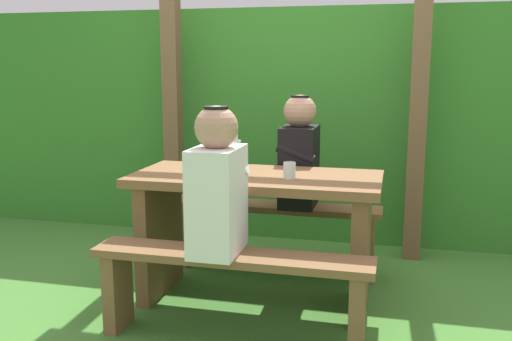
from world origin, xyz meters
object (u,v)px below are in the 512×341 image
(bench_near, at_px, (231,279))
(bottle_left, at_px, (235,154))
(person_black_coat, at_px, (299,155))
(bottle_right, at_px, (235,160))
(drinking_glass, at_px, (290,170))
(cell_phone, at_px, (199,172))
(bench_far, at_px, (274,223))
(person_white_shirt, at_px, (217,186))
(picnic_table, at_px, (256,216))

(bench_near, xyz_separation_m, bottle_left, (-0.15, 0.60, 0.53))
(person_black_coat, height_order, bottle_right, person_black_coat)
(person_black_coat, bearing_deg, bench_near, -99.00)
(bottle_left, bearing_deg, bench_near, -76.33)
(bottle_right, bearing_deg, bottle_left, 105.51)
(bench_near, xyz_separation_m, drinking_glass, (0.20, 0.45, 0.47))
(person_black_coat, relative_size, drinking_glass, 8.00)
(cell_phone, bearing_deg, bottle_right, -3.45)
(bottle_left, bearing_deg, bench_far, 71.23)
(bottle_left, bearing_deg, bottle_right, -74.49)
(bottle_right, distance_m, cell_phone, 0.27)
(person_white_shirt, distance_m, cell_phone, 0.55)
(bench_far, height_order, bottle_left, bottle_left)
(bench_near, height_order, cell_phone, cell_phone)
(person_black_coat, xyz_separation_m, drinking_glass, (0.04, -0.57, 0.01))
(drinking_glass, bearing_deg, bottle_right, -171.46)
(bench_far, distance_m, cell_phone, 0.77)
(bottle_left, bearing_deg, drinking_glass, -22.73)
(bench_near, bearing_deg, cell_phone, 124.35)
(bench_near, distance_m, drinking_glass, 0.68)
(bench_near, relative_size, drinking_glass, 15.58)
(bench_near, bearing_deg, person_white_shirt, 177.18)
(bench_far, height_order, person_black_coat, person_black_coat)
(bench_near, height_order, bench_far, same)
(bench_near, relative_size, bottle_left, 5.90)
(picnic_table, relative_size, drinking_glass, 15.58)
(bottle_left, xyz_separation_m, bottle_right, (0.05, -0.19, -0.00))
(bottle_left, height_order, cell_phone, bottle_left)
(person_black_coat, bearing_deg, picnic_table, -107.62)
(picnic_table, height_order, person_black_coat, person_black_coat)
(bottle_left, height_order, bottle_right, bottle_right)
(bench_near, height_order, person_black_coat, person_black_coat)
(person_black_coat, height_order, cell_phone, person_black_coat)
(picnic_table, bearing_deg, bench_near, -90.00)
(person_black_coat, relative_size, bottle_left, 3.03)
(picnic_table, xyz_separation_m, cell_phone, (-0.33, -0.03, 0.25))
(bottle_right, bearing_deg, drinking_glass, 8.54)
(cell_phone, bearing_deg, drinking_glass, 11.16)
(drinking_glass, height_order, bottle_right, bottle_right)
(picnic_table, relative_size, bottle_left, 5.90)
(drinking_glass, relative_size, bottle_right, 0.37)
(drinking_glass, xyz_separation_m, bottle_right, (-0.30, -0.04, 0.05))
(picnic_table, xyz_separation_m, person_black_coat, (0.16, 0.51, 0.28))
(drinking_glass, relative_size, bottle_left, 0.38)
(bench_far, bearing_deg, person_black_coat, -1.18)
(bench_far, distance_m, drinking_glass, 0.77)
(picnic_table, distance_m, person_black_coat, 0.60)
(person_white_shirt, bearing_deg, person_black_coat, 77.32)
(bottle_right, bearing_deg, person_white_shirt, -86.46)
(bench_far, bearing_deg, bench_near, -90.00)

